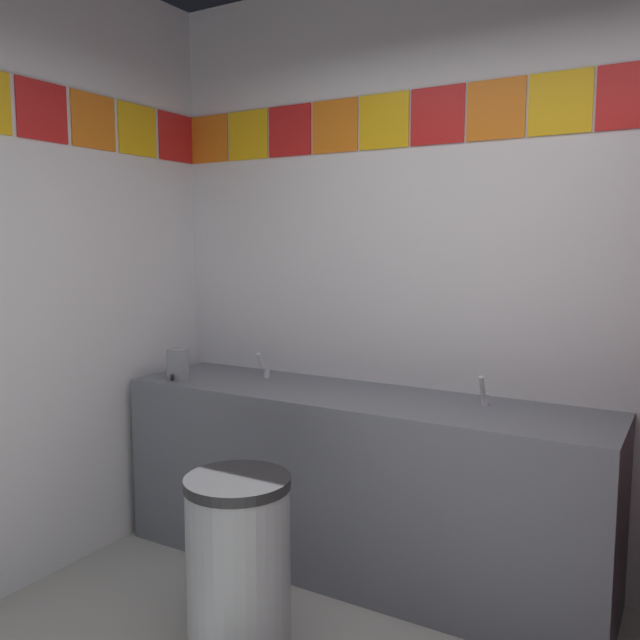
{
  "coord_description": "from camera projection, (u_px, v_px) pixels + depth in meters",
  "views": [
    {
      "loc": [
        0.56,
        -1.23,
        1.55
      ],
      "look_at": [
        -0.81,
        1.1,
        1.23
      ],
      "focal_mm": 36.64,
      "sensor_mm": 36.0,
      "label": 1
    }
  ],
  "objects": [
    {
      "name": "faucet_right",
      "position": [
        484.0,
        394.0,
        2.81
      ],
      "size": [
        0.04,
        0.1,
        0.14
      ],
      "color": "silver",
      "rests_on": "vanity_counter"
    },
    {
      "name": "trash_bin",
      "position": [
        239.0,
        566.0,
        2.45
      ],
      "size": [
        0.4,
        0.4,
        0.69
      ],
      "color": "#999EA3",
      "rests_on": "ground_plane"
    },
    {
      "name": "wall_back",
      "position": [
        555.0,
        273.0,
        2.84
      ],
      "size": [
        4.03,
        0.09,
        2.84
      ],
      "color": "silver",
      "rests_on": "ground_plane"
    },
    {
      "name": "faucet_left",
      "position": [
        264.0,
        368.0,
        3.4
      ],
      "size": [
        0.04,
        0.1,
        0.14
      ],
      "color": "silver",
      "rests_on": "vanity_counter"
    },
    {
      "name": "soap_dispenser",
      "position": [
        178.0,
        364.0,
        3.36
      ],
      "size": [
        0.09,
        0.09,
        0.16
      ],
      "color": "gray",
      "rests_on": "vanity_counter"
    },
    {
      "name": "vanity_counter",
      "position": [
        354.0,
        481.0,
        3.08
      ],
      "size": [
        2.32,
        0.57,
        0.85
      ],
      "color": "slate",
      "rests_on": "ground_plane"
    }
  ]
}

